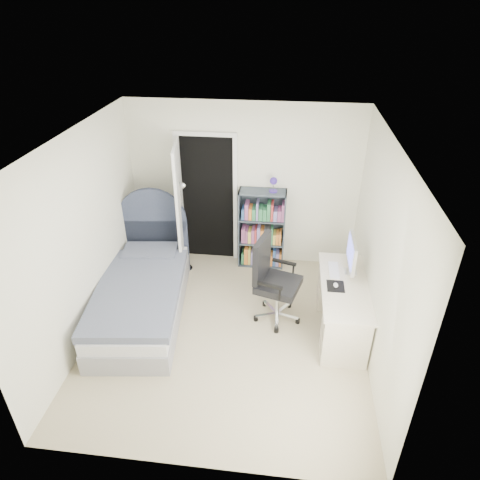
# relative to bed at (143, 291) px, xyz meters

# --- Properties ---
(room_shell) EXTENTS (3.50, 3.70, 2.60)m
(room_shell) POSITION_rel_bed_xyz_m (1.18, -0.31, 0.94)
(room_shell) COLOR tan
(room_shell) RESTS_ON ground
(door) EXTENTS (0.92, 0.82, 2.06)m
(door) POSITION_rel_bed_xyz_m (0.41, 1.20, 0.73)
(door) COLOR black
(door) RESTS_ON ground
(bed) EXTENTS (1.28, 2.31, 1.36)m
(bed) POSITION_rel_bed_xyz_m (0.00, 0.00, 0.00)
(bed) COLOR gray
(bed) RESTS_ON ground
(nightstand) EXTENTS (0.38, 0.38, 0.57)m
(nightstand) POSITION_rel_bed_xyz_m (-0.08, 1.29, 0.06)
(nightstand) COLOR #DCB987
(nightstand) RESTS_ON ground
(floor_lamp) EXTENTS (0.21, 0.21, 1.48)m
(floor_lamp) POSITION_rel_bed_xyz_m (0.35, 1.02, 0.29)
(floor_lamp) COLOR silver
(floor_lamp) RESTS_ON ground
(bookcase) EXTENTS (0.70, 0.30, 1.49)m
(bookcase) POSITION_rel_bed_xyz_m (1.48, 1.33, 0.27)
(bookcase) COLOR #3E4954
(bookcase) RESTS_ON ground
(desk) EXTENTS (0.57, 1.42, 1.17)m
(desk) POSITION_rel_bed_xyz_m (2.60, -0.05, 0.07)
(desk) COLOR beige
(desk) RESTS_ON ground
(office_chair) EXTENTS (0.64, 0.66, 1.17)m
(office_chair) POSITION_rel_bed_xyz_m (1.70, 0.08, 0.33)
(office_chair) COLOR silver
(office_chair) RESTS_ON ground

